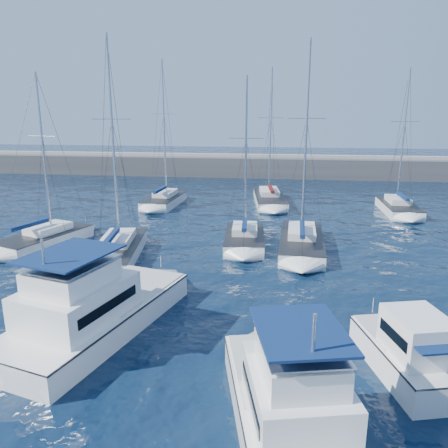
# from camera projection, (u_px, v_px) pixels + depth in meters

# --- Properties ---
(ground) EXTENTS (220.00, 220.00, 0.00)m
(ground) POSITION_uv_depth(u_px,v_px,m) (196.00, 336.00, 20.25)
(ground) COLOR black
(ground) RESTS_ON ground
(breakwater) EXTENTS (160.00, 6.00, 4.45)m
(breakwater) POSITION_uv_depth(u_px,v_px,m) (259.00, 169.00, 69.87)
(breakwater) COLOR #424244
(breakwater) RESTS_ON ground
(motor_yacht_port_inner) EXTENTS (6.58, 11.20, 4.69)m
(motor_yacht_port_inner) POSITION_uv_depth(u_px,v_px,m) (91.00, 312.00, 20.13)
(motor_yacht_port_inner) COLOR white
(motor_yacht_port_inner) RESTS_ON ground
(motor_yacht_stbd_inner) EXTENTS (5.00, 8.78, 4.69)m
(motor_yacht_stbd_inner) POSITION_uv_depth(u_px,v_px,m) (289.00, 408.00, 13.62)
(motor_yacht_stbd_inner) COLOR white
(motor_yacht_stbd_inner) RESTS_ON ground
(motor_yacht_stbd_outer) EXTENTS (3.61, 5.79, 3.20)m
(motor_yacht_stbd_outer) POSITION_uv_depth(u_px,v_px,m) (408.00, 354.00, 16.97)
(motor_yacht_stbd_outer) COLOR white
(motor_yacht_stbd_outer) RESTS_ON ground
(sailboat_mid_a) EXTENTS (5.23, 8.13, 13.22)m
(sailboat_mid_a) POSITION_uv_depth(u_px,v_px,m) (45.00, 239.00, 33.78)
(sailboat_mid_a) COLOR white
(sailboat_mid_a) RESTS_ON ground
(sailboat_mid_b) EXTENTS (4.40, 9.10, 15.38)m
(sailboat_mid_b) POSITION_uv_depth(u_px,v_px,m) (117.00, 250.00, 31.02)
(sailboat_mid_b) COLOR white
(sailboat_mid_b) RESTS_ON ground
(sailboat_mid_c) EXTENTS (3.39, 6.87, 12.99)m
(sailboat_mid_c) POSITION_uv_depth(u_px,v_px,m) (245.00, 239.00, 33.68)
(sailboat_mid_c) COLOR white
(sailboat_mid_c) RESTS_ON ground
(sailboat_mid_d) EXTENTS (3.44, 9.40, 15.39)m
(sailboat_mid_d) POSITION_uv_depth(u_px,v_px,m) (301.00, 242.00, 32.96)
(sailboat_mid_d) COLOR white
(sailboat_mid_d) RESTS_ON ground
(sailboat_back_a) EXTENTS (3.50, 8.02, 15.75)m
(sailboat_back_a) POSITION_uv_depth(u_px,v_px,m) (164.00, 200.00, 48.31)
(sailboat_back_a) COLOR white
(sailboat_back_a) RESTS_ON ground
(sailboat_back_b) EXTENTS (4.31, 10.21, 15.05)m
(sailboat_back_b) POSITION_uv_depth(u_px,v_px,m) (269.00, 199.00, 49.21)
(sailboat_back_b) COLOR white
(sailboat_back_b) RESTS_ON ground
(sailboat_back_c) EXTENTS (3.10, 8.02, 14.55)m
(sailboat_back_c) POSITION_uv_depth(u_px,v_px,m) (398.00, 208.00, 44.68)
(sailboat_back_c) COLOR white
(sailboat_back_c) RESTS_ON ground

